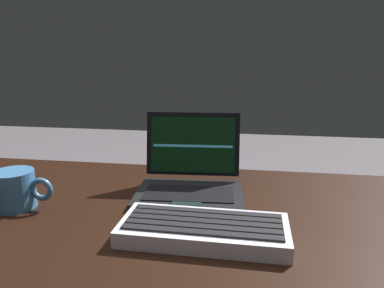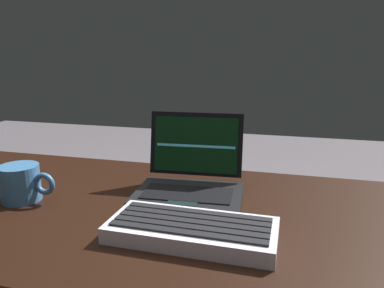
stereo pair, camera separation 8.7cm
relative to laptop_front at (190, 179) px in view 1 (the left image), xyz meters
The scene contains 4 objects.
desk 0.19m from the laptop_front, 114.43° to the right, with size 1.77×0.64×0.71m.
laptop_front is the anchor object (origin of this frame).
external_keyboard 0.22m from the laptop_front, 74.43° to the right, with size 0.32×0.14×0.04m.
coffee_mug 0.40m from the laptop_front, 159.32° to the right, with size 0.14×0.09×0.09m.
Camera 1 is at (0.18, -0.73, 1.05)m, focal length 34.14 mm.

